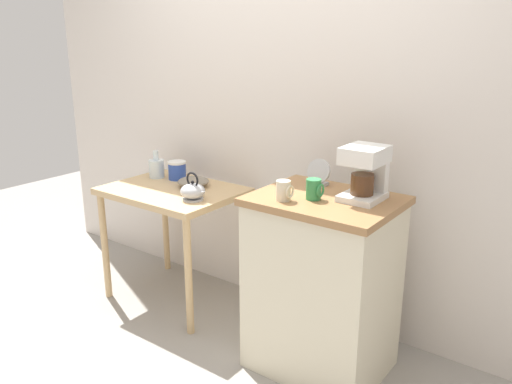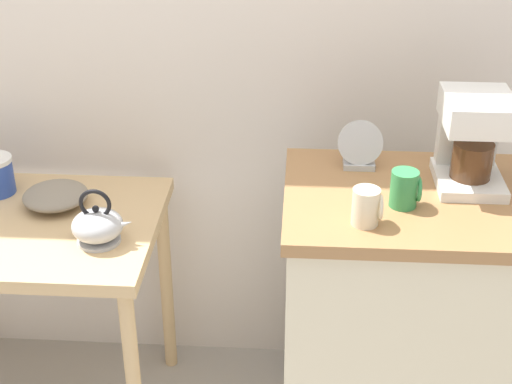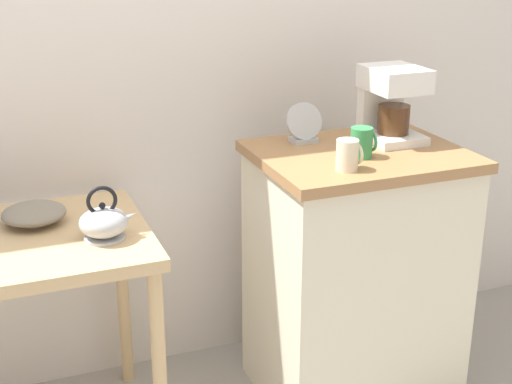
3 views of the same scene
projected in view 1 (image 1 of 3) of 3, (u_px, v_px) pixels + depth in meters
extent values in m
plane|color=gray|center=(241.00, 327.00, 3.15)|extent=(8.00, 8.00, 0.00)
cube|color=silver|center=(302.00, 87.00, 3.04)|extent=(4.40, 0.10, 2.80)
cube|color=tan|center=(173.00, 191.00, 3.29)|extent=(0.84, 0.63, 0.04)
cylinder|color=tan|center=(105.00, 246.00, 3.41)|extent=(0.04, 0.04, 0.72)
cylinder|color=tan|center=(189.00, 277.00, 2.98)|extent=(0.04, 0.04, 0.72)
cylinder|color=tan|center=(165.00, 223.00, 3.83)|extent=(0.04, 0.04, 0.72)
cylinder|color=tan|center=(246.00, 247.00, 3.40)|extent=(0.04, 0.04, 0.72)
cube|color=beige|center=(322.00, 288.00, 2.66)|extent=(0.66, 0.53, 0.90)
cube|color=#9E7044|center=(326.00, 201.00, 2.52)|extent=(0.69, 0.56, 0.04)
cylinder|color=gray|center=(194.00, 186.00, 3.31)|extent=(0.09, 0.09, 0.01)
ellipsoid|color=gray|center=(193.00, 182.00, 3.31)|extent=(0.20, 0.20, 0.06)
cylinder|color=#B2B5BA|center=(193.00, 199.00, 3.06)|extent=(0.12, 0.12, 0.01)
ellipsoid|color=#B2B5BA|center=(193.00, 191.00, 3.04)|extent=(0.15, 0.15, 0.09)
cone|color=#B2B5BA|center=(202.00, 192.00, 3.00)|extent=(0.07, 0.03, 0.05)
sphere|color=black|center=(192.00, 182.00, 3.03)|extent=(0.02, 0.02, 0.02)
torus|color=black|center=(192.00, 180.00, 3.02)|extent=(0.09, 0.01, 0.09)
cylinder|color=silver|center=(157.00, 169.00, 3.52)|extent=(0.10, 0.10, 0.12)
cylinder|color=silver|center=(156.00, 155.00, 3.50)|extent=(0.04, 0.04, 0.06)
cylinder|color=#2D4CAD|center=(177.00, 171.00, 3.48)|extent=(0.12, 0.12, 0.11)
cylinder|color=white|center=(177.00, 162.00, 3.46)|extent=(0.12, 0.12, 0.01)
cube|color=white|center=(362.00, 197.00, 2.48)|extent=(0.18, 0.22, 0.03)
cube|color=white|center=(371.00, 170.00, 2.51)|extent=(0.16, 0.05, 0.26)
cube|color=white|center=(365.00, 155.00, 2.42)|extent=(0.18, 0.22, 0.08)
cylinder|color=#4C2D19|center=(362.00, 184.00, 2.45)|extent=(0.11, 0.11, 0.10)
cylinder|color=#338C4C|center=(313.00, 189.00, 2.48)|extent=(0.07, 0.07, 0.10)
torus|color=#338C4C|center=(320.00, 191.00, 2.45)|extent=(0.01, 0.07, 0.07)
cylinder|color=beige|center=(283.00, 191.00, 2.46)|extent=(0.07, 0.07, 0.10)
torus|color=beige|center=(290.00, 192.00, 2.44)|extent=(0.01, 0.06, 0.06)
cube|color=#B2B5BA|center=(318.00, 184.00, 2.72)|extent=(0.09, 0.06, 0.02)
cylinder|color=#B2B5BA|center=(319.00, 171.00, 2.70)|extent=(0.13, 0.06, 0.13)
cylinder|color=black|center=(319.00, 171.00, 2.70)|extent=(0.11, 0.04, 0.11)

